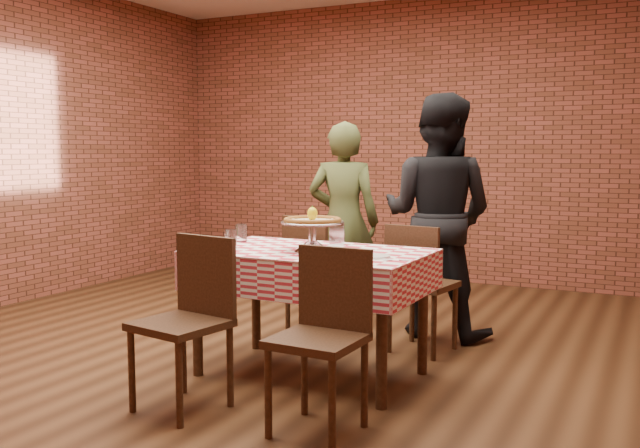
{
  "coord_description": "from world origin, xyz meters",
  "views": [
    {
      "loc": [
        2.36,
        -3.97,
        1.34
      ],
      "look_at": [
        0.52,
        -0.27,
        0.91
      ],
      "focal_mm": 39.14,
      "sensor_mm": 36.0,
      "label": 1
    }
  ],
  "objects_px": {
    "pizza": "(312,221)",
    "water_glass_right": "(241,233)",
    "chair_near_left": "(180,325)",
    "table": "(310,313)",
    "diner_olive": "(344,221)",
    "condiment_caddy": "(337,234)",
    "chair_far_right": "(423,288)",
    "chair_far_left": "(322,276)",
    "pizza_stand": "(312,237)",
    "water_glass_left": "(231,239)",
    "diner_black": "(438,216)",
    "chair_near_right": "(317,343)"
  },
  "relations": [
    {
      "from": "condiment_caddy",
      "to": "diner_olive",
      "type": "xyz_separation_m",
      "value": [
        -0.45,
        1.08,
        -0.04
      ]
    },
    {
      "from": "chair_near_left",
      "to": "pizza",
      "type": "bearing_deg",
      "value": 73.66
    },
    {
      "from": "chair_near_right",
      "to": "chair_far_right",
      "type": "relative_size",
      "value": 1.01
    },
    {
      "from": "condiment_caddy",
      "to": "chair_far_right",
      "type": "distance_m",
      "value": 0.74
    },
    {
      "from": "table",
      "to": "water_glass_right",
      "type": "relative_size",
      "value": 11.85
    },
    {
      "from": "water_glass_left",
      "to": "table",
      "type": "bearing_deg",
      "value": 17.97
    },
    {
      "from": "chair_far_left",
      "to": "chair_far_right",
      "type": "bearing_deg",
      "value": -166.67
    },
    {
      "from": "pizza",
      "to": "water_glass_right",
      "type": "height_order",
      "value": "pizza"
    },
    {
      "from": "chair_far_right",
      "to": "diner_olive",
      "type": "relative_size",
      "value": 0.55
    },
    {
      "from": "pizza",
      "to": "chair_far_right",
      "type": "distance_m",
      "value": 1.05
    },
    {
      "from": "water_glass_right",
      "to": "chair_far_right",
      "type": "xyz_separation_m",
      "value": [
        1.02,
        0.64,
        -0.38
      ]
    },
    {
      "from": "chair_near_left",
      "to": "condiment_caddy",
      "type": "bearing_deg",
      "value": 80.79
    },
    {
      "from": "table",
      "to": "pizza",
      "type": "bearing_deg",
      "value": -47.91
    },
    {
      "from": "chair_near_left",
      "to": "chair_far_left",
      "type": "bearing_deg",
      "value": 98.8
    },
    {
      "from": "table",
      "to": "pizza",
      "type": "distance_m",
      "value": 0.56
    },
    {
      "from": "pizza",
      "to": "chair_near_right",
      "type": "xyz_separation_m",
      "value": [
        0.39,
        -0.73,
        -0.5
      ]
    },
    {
      "from": "chair_near_left",
      "to": "chair_near_right",
      "type": "height_order",
      "value": "chair_near_left"
    },
    {
      "from": "pizza",
      "to": "water_glass_left",
      "type": "distance_m",
      "value": 0.52
    },
    {
      "from": "water_glass_right",
      "to": "diner_black",
      "type": "xyz_separation_m",
      "value": [
        0.98,
        1.1,
        0.06
      ]
    },
    {
      "from": "pizza",
      "to": "diner_black",
      "type": "height_order",
      "value": "diner_black"
    },
    {
      "from": "water_glass_right",
      "to": "water_glass_left",
      "type": "bearing_deg",
      "value": -69.16
    },
    {
      "from": "chair_near_right",
      "to": "chair_far_left",
      "type": "height_order",
      "value": "chair_far_left"
    },
    {
      "from": "water_glass_left",
      "to": "chair_far_left",
      "type": "xyz_separation_m",
      "value": [
        0.14,
        0.95,
        -0.37
      ]
    },
    {
      "from": "table",
      "to": "chair_far_left",
      "type": "relative_size",
      "value": 1.52
    },
    {
      "from": "chair_near_left",
      "to": "water_glass_right",
      "type": "bearing_deg",
      "value": 113.37
    },
    {
      "from": "pizza_stand",
      "to": "chair_far_right",
      "type": "relative_size",
      "value": 0.44
    },
    {
      "from": "chair_near_right",
      "to": "diner_olive",
      "type": "bearing_deg",
      "value": 113.78
    },
    {
      "from": "condiment_caddy",
      "to": "chair_far_left",
      "type": "bearing_deg",
      "value": 103.34
    },
    {
      "from": "pizza_stand",
      "to": "condiment_caddy",
      "type": "relative_size",
      "value": 2.95
    },
    {
      "from": "chair_near_right",
      "to": "chair_far_left",
      "type": "xyz_separation_m",
      "value": [
        -0.74,
        1.56,
        0.01
      ]
    },
    {
      "from": "table",
      "to": "chair_far_right",
      "type": "distance_m",
      "value": 0.9
    },
    {
      "from": "water_glass_left",
      "to": "condiment_caddy",
      "type": "xyz_separation_m",
      "value": [
        0.5,
        0.45,
        0.01
      ]
    },
    {
      "from": "water_glass_left",
      "to": "chair_near_left",
      "type": "height_order",
      "value": "chair_near_left"
    },
    {
      "from": "diner_black",
      "to": "condiment_caddy",
      "type": "bearing_deg",
      "value": 73.08
    },
    {
      "from": "condiment_caddy",
      "to": "diner_olive",
      "type": "bearing_deg",
      "value": 90.5
    },
    {
      "from": "chair_near_right",
      "to": "chair_far_right",
      "type": "distance_m",
      "value": 1.54
    },
    {
      "from": "table",
      "to": "chair_far_left",
      "type": "bearing_deg",
      "value": 111.74
    },
    {
      "from": "pizza_stand",
      "to": "diner_black",
      "type": "height_order",
      "value": "diner_black"
    },
    {
      "from": "table",
      "to": "diner_olive",
      "type": "relative_size",
      "value": 0.86
    },
    {
      "from": "chair_far_left",
      "to": "chair_near_left",
      "type": "bearing_deg",
      "value": 103.7
    },
    {
      "from": "diner_olive",
      "to": "water_glass_left",
      "type": "bearing_deg",
      "value": 75.97
    },
    {
      "from": "chair_near_right",
      "to": "diner_black",
      "type": "height_order",
      "value": "diner_black"
    },
    {
      "from": "water_glass_right",
      "to": "chair_far_left",
      "type": "xyz_separation_m",
      "value": [
        0.25,
        0.66,
        -0.37
      ]
    },
    {
      "from": "pizza_stand",
      "to": "chair_near_right",
      "type": "distance_m",
      "value": 0.92
    },
    {
      "from": "diner_black",
      "to": "water_glass_left",
      "type": "bearing_deg",
      "value": 62.6
    },
    {
      "from": "water_glass_right",
      "to": "chair_far_right",
      "type": "bearing_deg",
      "value": 32.22
    },
    {
      "from": "water_glass_left",
      "to": "chair_far_left",
      "type": "height_order",
      "value": "chair_far_left"
    },
    {
      "from": "chair_far_right",
      "to": "diner_black",
      "type": "bearing_deg",
      "value": -76.01
    },
    {
      "from": "water_glass_right",
      "to": "diner_olive",
      "type": "bearing_deg",
      "value": 82.6
    },
    {
      "from": "table",
      "to": "condiment_caddy",
      "type": "relative_size",
      "value": 10.38
    }
  ]
}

